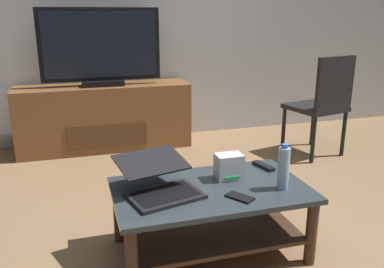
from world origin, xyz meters
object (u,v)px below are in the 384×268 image
at_px(water_bottle_near, 283,168).
at_px(cell_phone, 240,197).
at_px(media_cabinet, 105,117).
at_px(coffee_table, 210,208).
at_px(laptop, 159,182).
at_px(dining_chair, 323,101).
at_px(television, 101,49).
at_px(router_box, 229,167).
at_px(tv_remote, 264,166).

relative_size(water_bottle_near, cell_phone, 1.76).
height_order(media_cabinet, water_bottle_near, water_bottle_near).
bearing_deg(coffee_table, cell_phone, -58.37).
bearing_deg(laptop, dining_chair, 34.01).
xyz_separation_m(television, dining_chair, (1.86, -0.78, -0.44)).
distance_m(dining_chair, cell_phone, 1.93).
relative_size(laptop, water_bottle_near, 1.93).
bearing_deg(media_cabinet, laptop, -86.79).
bearing_deg(media_cabinet, coffee_table, -79.11).
height_order(coffee_table, router_box, router_box).
bearing_deg(cell_phone, water_bottle_near, -24.33).
bearing_deg(media_cabinet, cell_phone, -77.39).
bearing_deg(coffee_table, dining_chair, 39.07).
xyz_separation_m(laptop, water_bottle_near, (0.63, -0.13, 0.05)).
xyz_separation_m(media_cabinet, cell_phone, (0.48, -2.15, 0.08)).
bearing_deg(cell_phone, coffee_table, 87.99).
distance_m(media_cabinet, router_box, 1.98).
distance_m(water_bottle_near, cell_phone, 0.29).
xyz_separation_m(dining_chair, tv_remote, (-1.07, -1.01, -0.12)).
xyz_separation_m(water_bottle_near, tv_remote, (0.04, 0.30, -0.11)).
bearing_deg(tv_remote, dining_chair, 28.47).
height_order(media_cabinet, television, television).
bearing_deg(television, cell_phone, -77.26).
distance_m(laptop, cell_phone, 0.42).
height_order(media_cabinet, laptop, media_cabinet).
bearing_deg(water_bottle_near, television, 109.54).
bearing_deg(laptop, media_cabinet, 93.21).
xyz_separation_m(water_bottle_near, cell_phone, (-0.26, -0.04, -0.11)).
distance_m(water_bottle_near, tv_remote, 0.32).
xyz_separation_m(router_box, tv_remote, (0.26, 0.09, -0.06)).
height_order(router_box, water_bottle_near, water_bottle_near).
relative_size(media_cabinet, cell_phone, 11.54).
bearing_deg(cell_phone, dining_chair, 10.96).
bearing_deg(laptop, water_bottle_near, -12.05).
relative_size(coffee_table, cell_phone, 7.35).
relative_size(coffee_table, dining_chair, 1.12).
bearing_deg(water_bottle_near, cell_phone, -170.69).
bearing_deg(coffee_table, laptop, 176.27).
relative_size(television, tv_remote, 6.79).
bearing_deg(router_box, tv_remote, 19.84).
height_order(laptop, router_box, laptop).
height_order(media_cabinet, cell_phone, media_cabinet).
relative_size(dining_chair, laptop, 1.93).
xyz_separation_m(coffee_table, tv_remote, (0.40, 0.19, 0.13)).
bearing_deg(dining_chair, cell_phone, -135.40).
distance_m(media_cabinet, tv_remote, 1.97).
height_order(dining_chair, cell_phone, dining_chair).
distance_m(media_cabinet, laptop, 1.99).
relative_size(media_cabinet, dining_chair, 1.75).
height_order(television, laptop, television).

